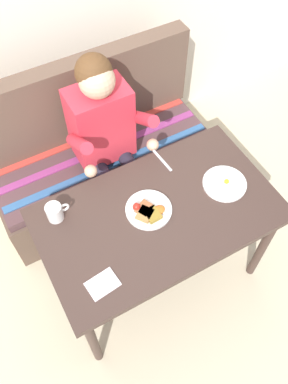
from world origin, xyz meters
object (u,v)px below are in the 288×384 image
(couch, at_px, (100,159))
(napkin, at_px, (103,284))
(person, at_px, (107,134))
(fork, at_px, (162,160))
(plate_breakfast, at_px, (148,210))
(coffee_mug, at_px, (55,212))
(table, at_px, (158,221))
(plate_eggs, at_px, (225,183))

(couch, distance_m, napkin, 1.12)
(person, relative_size, fork, 7.13)
(plate_breakfast, bearing_deg, couch, 86.70)
(person, xyz_separation_m, coffee_mug, (-0.46, -0.37, 0.04))
(coffee_mug, distance_m, fork, 0.64)
(table, height_order, coffee_mug, coffee_mug)
(couch, distance_m, coffee_mug, 0.84)
(plate_breakfast, bearing_deg, plate_eggs, -6.20)
(person, relative_size, coffee_mug, 10.27)
(coffee_mug, bearing_deg, couch, 50.22)
(table, bearing_deg, person, 89.60)
(couch, bearing_deg, napkin, -112.73)
(plate_eggs, bearing_deg, couch, 116.27)
(table, bearing_deg, coffee_mug, 153.91)
(plate_eggs, bearing_deg, fork, 124.67)
(plate_breakfast, distance_m, fork, 0.33)
(fork, bearing_deg, plate_eggs, -59.87)
(couch, bearing_deg, plate_breakfast, -93.30)
(table, xyz_separation_m, couch, (0.00, 0.76, -0.32))
(table, bearing_deg, couch, 90.00)
(person, relative_size, plate_breakfast, 5.22)
(napkin, bearing_deg, coffee_mug, 96.40)
(table, bearing_deg, plate_breakfast, 145.10)
(person, relative_size, plate_eggs, 5.31)
(napkin, bearing_deg, plate_eggs, 13.16)
(table, xyz_separation_m, plate_eggs, (0.39, -0.02, 0.09))
(couch, relative_size, person, 1.19)
(table, relative_size, fork, 7.06)
(table, height_order, couch, couch)
(plate_breakfast, distance_m, plate_eggs, 0.43)
(couch, bearing_deg, person, -88.64)
(plate_eggs, height_order, napkin, plate_eggs)
(couch, height_order, person, person)
(fork, bearing_deg, table, -128.07)
(couch, height_order, plate_eggs, couch)
(coffee_mug, height_order, napkin, coffee_mug)
(couch, distance_m, fork, 0.66)
(person, distance_m, plate_breakfast, 0.56)
(couch, bearing_deg, coffee_mug, -129.78)
(table, xyz_separation_m, coffee_mug, (-0.45, 0.22, 0.13))
(table, xyz_separation_m, plate_breakfast, (-0.04, 0.03, 0.10))
(plate_eggs, bearing_deg, person, 122.17)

